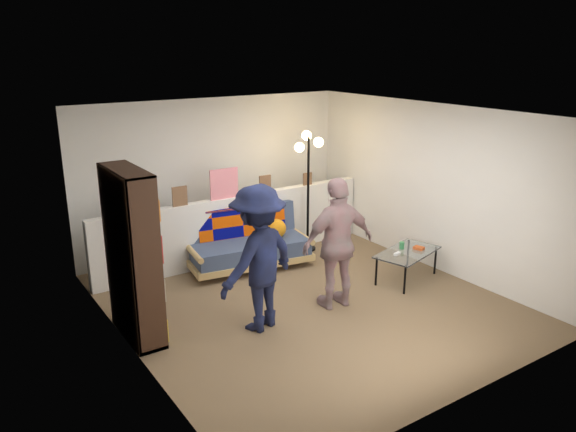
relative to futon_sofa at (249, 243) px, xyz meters
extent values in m
plane|color=brown|center=(-0.01, -1.47, -0.36)|extent=(5.00, 5.00, 0.00)
cube|color=silver|center=(-0.01, 1.03, 0.84)|extent=(4.50, 0.10, 2.40)
cube|color=silver|center=(-2.26, -1.47, 0.84)|extent=(0.10, 5.00, 2.40)
cube|color=silver|center=(2.24, -1.47, 0.84)|extent=(0.10, 5.00, 2.40)
cube|color=white|center=(-0.01, -1.47, 2.04)|extent=(4.50, 5.00, 0.10)
cube|color=silver|center=(-0.01, 0.33, 0.14)|extent=(4.45, 0.15, 1.00)
cube|color=brown|center=(-1.51, 0.31, 0.75)|extent=(0.18, 0.02, 0.22)
cube|color=brown|center=(-0.91, 0.31, 0.78)|extent=(0.22, 0.02, 0.28)
cube|color=silver|center=(-0.21, 0.31, 0.87)|extent=(0.45, 0.02, 0.45)
cube|color=brown|center=(0.49, 0.31, 0.77)|extent=(0.20, 0.02, 0.26)
cube|color=brown|center=(1.29, 0.31, 0.74)|extent=(0.16, 0.02, 0.20)
cube|color=tan|center=(-0.03, -0.06, -0.22)|extent=(1.89, 1.06, 0.09)
cube|color=#374663|center=(-0.03, -0.10, -0.06)|extent=(1.78, 0.90, 0.23)
cube|color=#374663|center=(0.02, 0.25, 0.23)|extent=(1.72, 0.47, 0.54)
cylinder|color=tan|center=(-0.87, 0.07, 0.02)|extent=(0.20, 0.81, 0.09)
cylinder|color=tan|center=(0.82, -0.18, 0.02)|extent=(0.20, 0.81, 0.09)
cube|color=#040B6C|center=(0.01, 0.17, 0.23)|extent=(1.37, 0.29, 0.49)
cube|color=#040B6C|center=(0.03, 0.29, 0.49)|extent=(1.39, 0.43, 0.03)
sphere|color=orange|center=(0.39, -0.17, 0.20)|extent=(0.28, 0.28, 0.28)
cube|color=black|center=(-2.24, -1.11, 0.61)|extent=(0.02, 0.97, 1.93)
cube|color=black|center=(-2.09, -1.59, 0.61)|extent=(0.32, 0.02, 1.93)
cube|color=black|center=(-2.09, -0.64, 0.61)|extent=(0.32, 0.02, 1.93)
cube|color=black|center=(-2.09, -1.11, 1.56)|extent=(0.32, 0.97, 0.02)
cube|color=black|center=(-2.09, -1.11, -0.34)|extent=(0.32, 0.97, 0.04)
cube|color=black|center=(-2.09, -1.11, 0.16)|extent=(0.32, 0.92, 0.02)
cube|color=black|center=(-2.09, -1.11, 0.61)|extent=(0.32, 0.92, 0.02)
cube|color=black|center=(-2.09, -1.11, 1.06)|extent=(0.32, 0.92, 0.02)
cube|color=red|center=(-2.07, -1.11, -0.14)|extent=(0.24, 0.90, 0.32)
cube|color=#23439A|center=(-2.07, -1.11, 0.33)|extent=(0.24, 0.90, 0.30)
cube|color=gold|center=(-2.07, -1.11, 0.78)|extent=(0.24, 0.90, 0.32)
cube|color=#308654|center=(-2.07, -1.11, 1.23)|extent=(0.24, 0.90, 0.30)
cylinder|color=black|center=(1.21, -2.01, -0.16)|extent=(0.04, 0.04, 0.40)
cylinder|color=black|center=(2.07, -1.76, -0.16)|extent=(0.04, 0.04, 0.40)
cylinder|color=black|center=(1.09, -1.59, -0.16)|extent=(0.04, 0.04, 0.40)
cylinder|color=black|center=(1.95, -1.34, -0.16)|extent=(0.04, 0.04, 0.40)
cube|color=silver|center=(1.58, -1.68, 0.05)|extent=(1.11, 0.80, 0.02)
cube|color=white|center=(1.38, -1.69, 0.07)|extent=(0.13, 0.08, 0.03)
cube|color=#CE5524|center=(1.77, -1.70, 0.08)|extent=(0.13, 0.16, 0.04)
cylinder|color=#3B8E51|center=(1.59, -1.55, 0.11)|extent=(0.09, 0.09, 0.10)
cylinder|color=black|center=(1.13, 0.07, -0.34)|extent=(0.30, 0.30, 0.03)
cylinder|color=black|center=(1.13, 0.07, 0.55)|extent=(0.05, 0.05, 1.82)
sphere|color=#FFC672|center=(1.02, 0.15, 1.30)|extent=(0.15, 0.15, 0.15)
sphere|color=#FFC672|center=(1.27, 0.01, 1.38)|extent=(0.15, 0.15, 0.15)
sphere|color=#FFC672|center=(1.18, 0.19, 1.47)|extent=(0.15, 0.15, 0.15)
imported|color=black|center=(-0.85, -1.71, 0.50)|extent=(1.25, 0.94, 1.71)
imported|color=#C27D83|center=(0.26, -1.77, 0.47)|extent=(1.01, 0.51, 1.66)
camera|label=1|loc=(-3.86, -6.82, 2.82)|focal=35.00mm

